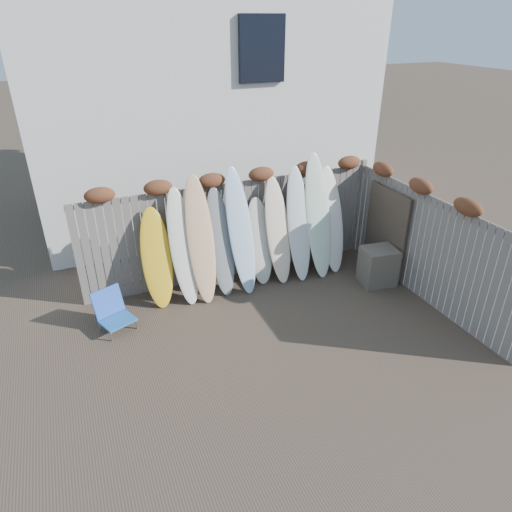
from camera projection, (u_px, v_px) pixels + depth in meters
name	position (u px, v px, depth m)	size (l,w,h in m)	color
ground	(284.00, 339.00, 7.63)	(80.00, 80.00, 0.00)	#493A2D
back_fence	(235.00, 222.00, 9.05)	(6.05, 0.28, 2.24)	slate
right_fence	(427.00, 241.00, 8.34)	(0.28, 4.40, 2.24)	slate
house	(193.00, 87.00, 11.61)	(8.50, 5.50, 6.33)	silver
beach_chair	(113.00, 311.00, 7.80)	(0.70, 0.72, 0.70)	#2366B2
wooden_crate	(378.00, 266.00, 9.09)	(0.65, 0.54, 0.76)	#4F413B
lattice_panel	(385.00, 232.00, 9.29)	(0.05, 1.21, 1.81)	#4C3A2E
surfboard_0	(157.00, 258.00, 8.27)	(0.54, 0.07, 1.88)	yellow
surfboard_1	(183.00, 247.00, 8.33)	(0.48, 0.07, 2.20)	silver
surfboard_2	(201.00, 240.00, 8.36)	(0.50, 0.07, 2.41)	#FEAC72
surfboard_3	(221.00, 243.00, 8.61)	(0.48, 0.07, 2.09)	gray
surfboard_4	(241.00, 232.00, 8.63)	(0.49, 0.07, 2.47)	#ABCCE6
surfboard_5	(260.00, 241.00, 9.03)	(0.52, 0.07, 1.75)	beige
surfboard_6	(278.00, 231.00, 9.02)	(0.49, 0.07, 2.15)	#FCDEBE
surfboard_7	(299.00, 224.00, 9.10)	(0.47, 0.07, 2.33)	silver
surfboard_8	(318.00, 216.00, 9.19)	(0.53, 0.07, 2.55)	silver
surfboard_9	(331.00, 220.00, 9.41)	(0.53, 0.07, 2.22)	white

